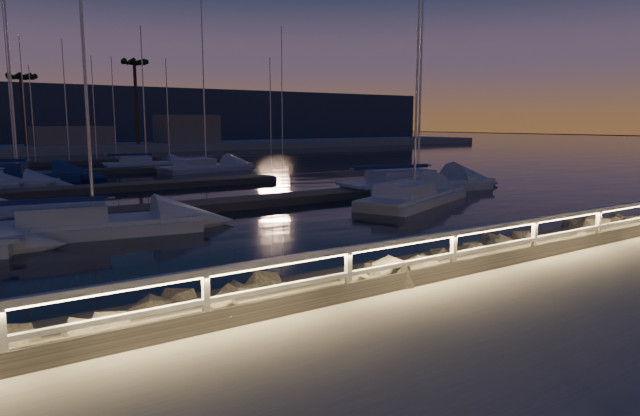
# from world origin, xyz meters

# --- Properties ---
(ground) EXTENTS (400.00, 400.00, 0.00)m
(ground) POSITION_xyz_m (0.00, 0.00, 0.00)
(ground) COLOR #AFAB9E
(ground) RESTS_ON ground
(harbor_water) EXTENTS (400.00, 440.00, 0.60)m
(harbor_water) POSITION_xyz_m (0.00, 31.22, -0.97)
(harbor_water) COLOR black
(harbor_water) RESTS_ON ground
(guard_rail) EXTENTS (44.11, 0.12, 1.06)m
(guard_rail) POSITION_xyz_m (-0.07, -0.00, 0.77)
(guard_rail) COLOR silver
(guard_rail) RESTS_ON ground
(riprap) EXTENTS (18.86, 2.34, 1.26)m
(riprap) POSITION_xyz_m (-3.04, 1.16, -0.15)
(riprap) COLOR #6A665A
(riprap) RESTS_ON ground
(floating_docks) EXTENTS (22.00, 36.00, 0.40)m
(floating_docks) POSITION_xyz_m (0.00, 32.50, -0.40)
(floating_docks) COLOR #5B554B
(floating_docks) RESTS_ON ground
(far_shore) EXTENTS (160.00, 14.00, 5.20)m
(far_shore) POSITION_xyz_m (-0.12, 74.05, 0.29)
(far_shore) COLOR #AFAB9E
(far_shore) RESTS_ON ground
(palm_center) EXTENTS (3.00, 3.00, 9.70)m
(palm_center) POSITION_xyz_m (2.00, 73.00, 8.78)
(palm_center) COLOR brown
(palm_center) RESTS_ON ground
(palm_right) EXTENTS (3.00, 3.00, 12.20)m
(palm_right) POSITION_xyz_m (16.00, 72.00, 11.03)
(palm_right) COLOR brown
(palm_right) RESTS_ON ground
(sailboat_c) EXTENTS (8.32, 3.62, 13.67)m
(sailboat_c) POSITION_xyz_m (-4.05, 12.89, -0.17)
(sailboat_c) COLOR silver
(sailboat_c) RESTS_ON ground
(sailboat_d) EXTENTS (8.89, 5.57, 14.64)m
(sailboat_d) POSITION_xyz_m (11.14, 11.91, -0.17)
(sailboat_d) COLOR silver
(sailboat_d) RESTS_ON ground
(sailboat_g) EXTENTS (9.30, 5.62, 15.31)m
(sailboat_g) POSITION_xyz_m (-3.77, 35.49, -0.14)
(sailboat_g) COLOR navy
(sailboat_g) RESTS_ON ground
(sailboat_h) EXTENTS (10.09, 4.28, 16.55)m
(sailboat_h) POSITION_xyz_m (15.26, 16.03, -0.14)
(sailboat_h) COLOR silver
(sailboat_h) RESTS_ON ground
(sailboat_k) EXTENTS (7.58, 3.38, 12.44)m
(sailboat_k) POSITION_xyz_m (7.34, 42.17, -0.20)
(sailboat_k) COLOR silver
(sailboat_k) RESTS_ON ground
(sailboat_l) EXTENTS (8.48, 3.85, 13.86)m
(sailboat_l) POSITION_xyz_m (10.24, 35.69, -0.19)
(sailboat_l) COLOR silver
(sailboat_l) RESTS_ON ground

